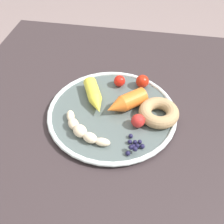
{
  "coord_description": "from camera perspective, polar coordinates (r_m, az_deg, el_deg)",
  "views": [
    {
      "loc": [
        -0.03,
        0.53,
        1.26
      ],
      "look_at": [
        0.06,
        0.03,
        0.75
      ],
      "focal_mm": 44.59,
      "sensor_mm": 36.0,
      "label": 1
    }
  ],
  "objects": [
    {
      "name": "tomato_near",
      "position": [
        0.68,
        5.36,
        -1.81
      ],
      "size": [
        0.03,
        0.03,
        0.03
      ],
      "primitive_type": "sphere",
      "color": "red",
      "rests_on": "plate"
    },
    {
      "name": "banana",
      "position": [
        0.66,
        -6.13,
        -3.71
      ],
      "size": [
        0.13,
        0.1,
        0.03
      ],
      "color": "beige",
      "rests_on": "plate"
    },
    {
      "name": "carrot_orange",
      "position": [
        0.71,
        2.86,
        1.97
      ],
      "size": [
        0.11,
        0.11,
        0.04
      ],
      "color": "orange",
      "rests_on": "plate"
    },
    {
      "name": "tomato_mid",
      "position": [
        0.79,
        1.56,
        6.39
      ],
      "size": [
        0.03,
        0.03,
        0.03
      ],
      "primitive_type": "sphere",
      "color": "red",
      "rests_on": "plate"
    },
    {
      "name": "blueberry_pile",
      "position": [
        0.64,
        4.62,
        -6.83
      ],
      "size": [
        0.04,
        0.06,
        0.02
      ],
      "color": "#191638",
      "rests_on": "plate"
    },
    {
      "name": "tomato_far",
      "position": [
        0.79,
        6.25,
        6.28
      ],
      "size": [
        0.04,
        0.04,
        0.04
      ],
      "primitive_type": "sphere",
      "color": "red",
      "rests_on": "plate"
    },
    {
      "name": "plate",
      "position": [
        0.72,
        -0.0,
        -0.16
      ],
      "size": [
        0.33,
        0.33,
        0.02
      ],
      "color": "#4B5858",
      "rests_on": "dining_table"
    },
    {
      "name": "dining_table",
      "position": [
        0.81,
        4.42,
        -4.46
      ],
      "size": [
        1.01,
        0.85,
        0.73
      ],
      "color": "#31282A",
      "rests_on": "ground_plane"
    },
    {
      "name": "donut",
      "position": [
        0.71,
        9.57,
        -0.13
      ],
      "size": [
        0.11,
        0.11,
        0.03
      ],
      "primitive_type": "torus",
      "rotation": [
        0.0,
        0.0,
        1.67
      ],
      "color": "tan",
      "rests_on": "plate"
    },
    {
      "name": "carrot_yellow",
      "position": [
        0.74,
        -3.64,
        3.27
      ],
      "size": [
        0.08,
        0.13,
        0.04
      ],
      "color": "yellow",
      "rests_on": "plate"
    }
  ]
}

